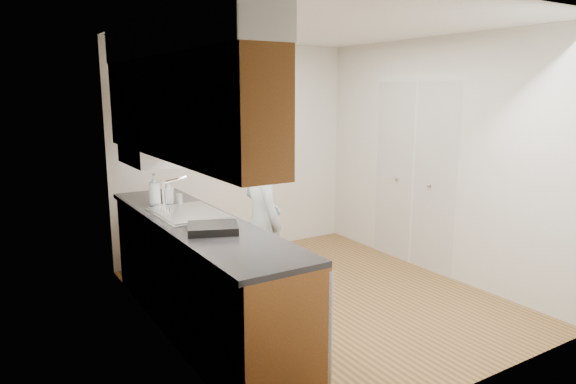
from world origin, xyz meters
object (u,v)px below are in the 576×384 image
(soap_bottle_a, at_px, (154,190))
(soap_bottle_b, at_px, (168,191))
(person, at_px, (262,212))
(dish_rack, at_px, (213,228))
(soap_bottle_c, at_px, (166,192))
(steel_can, at_px, (180,199))

(soap_bottle_a, distance_m, soap_bottle_b, 0.14)
(person, bearing_deg, dish_rack, 132.43)
(soap_bottle_c, bearing_deg, steel_can, -76.58)
(steel_can, distance_m, dish_rack, 0.99)
(soap_bottle_a, bearing_deg, soap_bottle_c, 38.36)
(person, distance_m, dish_rack, 0.94)
(soap_bottle_a, relative_size, soap_bottle_b, 1.33)
(soap_bottle_a, xyz_separation_m, soap_bottle_c, (0.14, 0.11, -0.06))
(soap_bottle_b, xyz_separation_m, steel_can, (0.06, -0.14, -0.05))
(soap_bottle_a, height_order, steel_can, soap_bottle_a)
(person, relative_size, soap_bottle_b, 8.04)
(person, xyz_separation_m, soap_bottle_c, (-0.67, 0.62, 0.14))
(soap_bottle_b, xyz_separation_m, soap_bottle_c, (0.00, 0.08, -0.02))
(dish_rack, bearing_deg, steel_can, 105.22)
(person, height_order, dish_rack, person)
(soap_bottle_c, bearing_deg, person, -42.60)
(soap_bottle_c, height_order, steel_can, soap_bottle_c)
(soap_bottle_a, relative_size, soap_bottle_c, 1.68)
(person, height_order, soap_bottle_a, person)
(soap_bottle_a, distance_m, soap_bottle_c, 0.19)
(person, height_order, soap_bottle_c, person)
(soap_bottle_a, relative_size, steel_can, 2.70)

